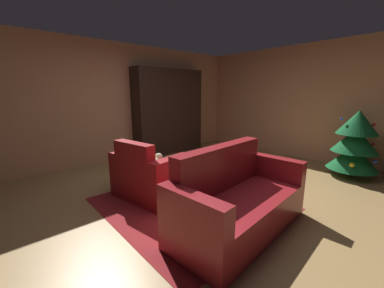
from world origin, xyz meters
name	(u,v)px	position (x,y,z in m)	size (l,w,h in m)	color
ground_plane	(202,193)	(0.00, 0.00, 0.00)	(7.69, 7.69, 0.00)	#A7824E
wall_back	(302,103)	(0.00, 3.23, 1.31)	(5.46, 0.06, 2.62)	tan
wall_left	(121,103)	(-2.70, 0.00, 1.31)	(0.06, 6.53, 2.62)	tan
area_rug	(190,204)	(0.14, -0.38, 0.00)	(2.31, 2.13, 0.01)	maroon
bookshelf_unit	(173,113)	(-2.43, 1.28, 1.02)	(0.40, 1.89, 2.11)	black
armchair_red	(148,176)	(-0.46, -0.68, 0.32)	(1.15, 0.88, 0.88)	maroon
couch_red	(237,202)	(0.94, -0.36, 0.32)	(0.94, 1.83, 0.94)	maroon
coffee_table	(187,176)	(0.01, -0.32, 0.37)	(0.68, 0.68, 0.41)	black
book_stack_on_table	(190,171)	(0.06, -0.31, 0.45)	(0.19, 0.16, 0.07)	gray
bottle_on_table	(198,163)	(0.03, -0.13, 0.53)	(0.07, 0.07, 0.32)	#235D21
decorated_tree	(355,143)	(1.29, 2.63, 0.64)	(0.86, 0.86, 1.24)	brown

